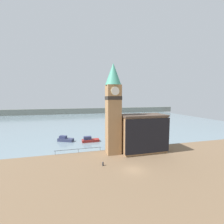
# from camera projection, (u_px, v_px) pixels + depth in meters

# --- Properties ---
(ground_plane) EXTENTS (160.00, 160.00, 0.00)m
(ground_plane) POSITION_uv_depth(u_px,v_px,m) (134.00, 170.00, 30.73)
(ground_plane) COLOR brown
(water) EXTENTS (160.00, 120.00, 0.00)m
(water) POSITION_uv_depth(u_px,v_px,m) (91.00, 120.00, 100.97)
(water) COLOR gray
(water) RESTS_ON ground_plane
(far_shoreline) EXTENTS (180.00, 3.00, 5.00)m
(far_shoreline) POSITION_uv_depth(u_px,v_px,m) (86.00, 111.00, 139.24)
(far_shoreline) COLOR gray
(far_shoreline) RESTS_ON water
(pier_railing) EXTENTS (12.43, 0.08, 1.09)m
(pier_railing) POSITION_uv_depth(u_px,v_px,m) (78.00, 149.00, 40.20)
(pier_railing) COLOR #333338
(pier_railing) RESTS_ON ground_plane
(clock_tower) EXTENTS (4.12, 4.12, 23.58)m
(clock_tower) POSITION_uv_depth(u_px,v_px,m) (113.00, 106.00, 38.97)
(clock_tower) COLOR #9E754C
(clock_tower) RESTS_ON ground_plane
(pier_building) EXTENTS (12.24, 6.64, 10.25)m
(pier_building) POSITION_uv_depth(u_px,v_px,m) (143.00, 133.00, 41.00)
(pier_building) COLOR #9E754C
(pier_building) RESTS_ON ground_plane
(boat_near) EXTENTS (5.77, 2.27, 1.89)m
(boat_near) POSITION_uv_depth(u_px,v_px,m) (90.00, 140.00, 50.22)
(boat_near) COLOR maroon
(boat_near) RESTS_ON water
(boat_far) EXTENTS (5.53, 3.98, 1.89)m
(boat_far) POSITION_uv_depth(u_px,v_px,m) (65.00, 139.00, 50.78)
(boat_far) COLOR #333856
(boat_far) RESTS_ON water
(mooring_bollard_near) EXTENTS (0.36, 0.36, 0.85)m
(mooring_bollard_near) POSITION_uv_depth(u_px,v_px,m) (103.00, 164.00, 32.61)
(mooring_bollard_near) COLOR #2D2D33
(mooring_bollard_near) RESTS_ON ground_plane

